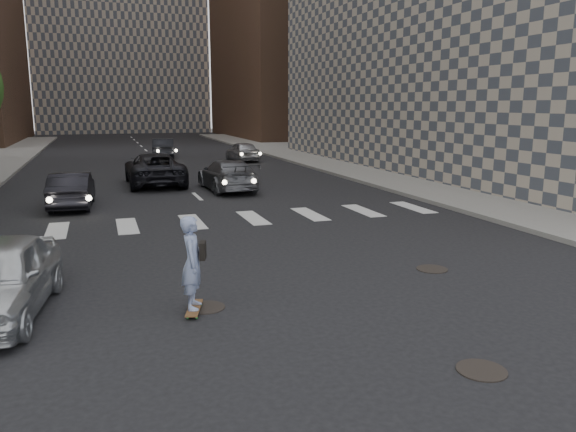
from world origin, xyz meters
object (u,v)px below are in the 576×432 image
(traffic_car_a, at_px, (72,190))
(skateboarder, at_px, (193,263))
(traffic_car_c, at_px, (154,169))
(traffic_car_d, at_px, (242,151))
(traffic_car_e, at_px, (163,148))
(traffic_car_b, at_px, (227,175))

(traffic_car_a, bearing_deg, skateboarder, 104.68)
(traffic_car_c, distance_m, traffic_car_d, 11.77)
(traffic_car_d, distance_m, traffic_car_e, 6.28)
(skateboarder, bearing_deg, traffic_car_b, 91.74)
(traffic_car_d, bearing_deg, traffic_car_e, -44.29)
(traffic_car_a, xyz_separation_m, traffic_car_d, (10.03, 14.73, 0.00))
(traffic_car_d, relative_size, traffic_car_e, 0.93)
(traffic_car_a, bearing_deg, traffic_car_c, -121.20)
(traffic_car_c, bearing_deg, skateboarder, 86.56)
(traffic_car_e, bearing_deg, traffic_car_d, 144.94)
(traffic_car_a, height_order, traffic_car_c, traffic_car_c)
(traffic_car_d, bearing_deg, skateboarder, 71.51)
(traffic_car_d, height_order, traffic_car_e, traffic_car_e)
(traffic_car_c, height_order, traffic_car_e, traffic_car_c)
(traffic_car_b, bearing_deg, traffic_car_c, -45.53)
(traffic_car_d, bearing_deg, traffic_car_a, 53.10)
(traffic_car_b, height_order, traffic_car_d, traffic_car_b)
(traffic_car_a, height_order, traffic_car_d, traffic_car_d)
(traffic_car_b, distance_m, traffic_car_e, 16.61)
(skateboarder, bearing_deg, traffic_car_d, 90.77)
(traffic_car_d, bearing_deg, traffic_car_b, 70.41)
(skateboarder, xyz_separation_m, traffic_car_b, (3.79, 14.27, -0.25))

